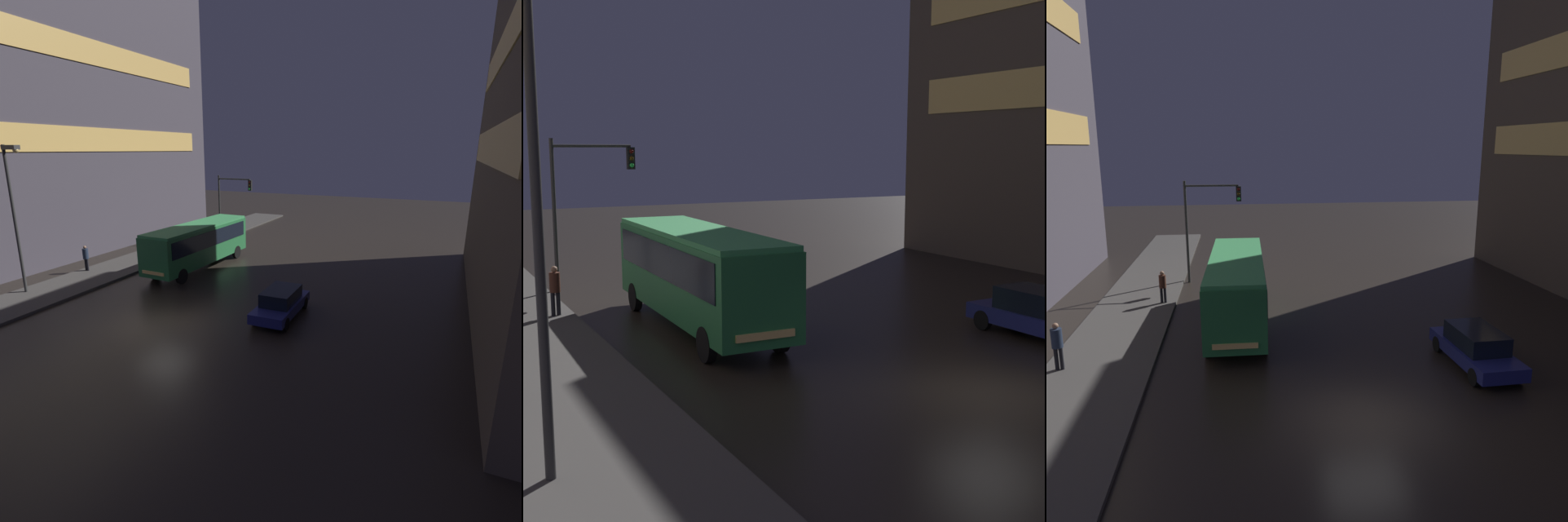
% 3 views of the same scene
% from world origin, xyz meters
% --- Properties ---
extents(ground_plane, '(120.00, 120.00, 0.00)m').
position_xyz_m(ground_plane, '(0.00, 0.00, 0.00)').
color(ground_plane, black).
extents(sidewalk_left, '(4.00, 48.00, 0.15)m').
position_xyz_m(sidewalk_left, '(-9.00, 10.00, 0.07)').
color(sidewalk_left, '#3D3A38').
rests_on(sidewalk_left, ground).
extents(bus_near, '(2.71, 10.14, 3.23)m').
position_xyz_m(bus_near, '(-3.80, 9.13, 1.99)').
color(bus_near, '#236B38').
rests_on(bus_near, ground).
extents(car_taxi, '(1.91, 4.51, 1.49)m').
position_xyz_m(car_taxi, '(5.06, 3.19, 0.76)').
color(car_taxi, navy).
rests_on(car_taxi, ground).
extents(pedestrian_near, '(0.43, 0.43, 1.70)m').
position_xyz_m(pedestrian_near, '(-7.62, 12.63, 1.15)').
color(pedestrian_near, black).
rests_on(pedestrian_near, sidewalk_left).
extents(traffic_light_main, '(3.38, 0.35, 6.18)m').
position_xyz_m(traffic_light_main, '(-5.52, 17.16, 4.19)').
color(traffic_light_main, '#2D2D2D').
rests_on(traffic_light_main, ground).
extents(street_lamp_sidewalk, '(1.25, 0.36, 8.53)m').
position_xyz_m(street_lamp_sidewalk, '(-9.94, -0.05, 5.70)').
color(street_lamp_sidewalk, '#2D2D2D').
rests_on(street_lamp_sidewalk, sidewalk_left).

